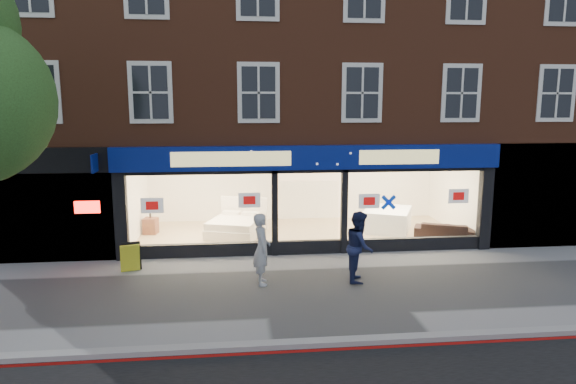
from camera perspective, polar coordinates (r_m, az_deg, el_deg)
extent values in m
plane|color=gray|center=(12.85, 4.41, -10.73)|extent=(120.00, 120.00, 0.00)
cube|color=#8C0A07|center=(10.07, 7.74, -16.84)|extent=(60.00, 0.10, 0.01)
cube|color=gray|center=(10.22, 7.48, -16.07)|extent=(60.00, 0.25, 0.12)
cube|color=tan|center=(17.79, 1.35, -4.67)|extent=(11.00, 4.50, 0.10)
cube|color=brown|center=(19.07, 0.73, 16.30)|extent=(19.00, 8.00, 6.70)
cube|color=navy|center=(14.95, 2.57, 3.85)|extent=(11.40, 0.28, 0.70)
cube|color=black|center=(15.68, 2.38, -6.12)|extent=(11.00, 0.18, 0.40)
cube|color=black|center=(15.56, -18.06, -2.55)|extent=(0.35, 0.30, 2.60)
cube|color=black|center=(17.07, 21.02, -1.65)|extent=(0.35, 0.30, 2.60)
cube|color=white|center=(15.17, -9.78, -1.93)|extent=(4.20, 0.02, 2.10)
cube|color=white|center=(16.10, 13.98, -1.40)|extent=(4.20, 0.02, 2.10)
cube|color=white|center=(15.61, 2.31, -2.59)|extent=(1.80, 0.02, 2.10)
cube|color=silver|center=(19.72, 0.52, 0.49)|extent=(11.00, 0.20, 2.60)
cube|color=#FFEAC6|center=(17.32, 1.38, 3.52)|extent=(11.00, 4.50, 0.12)
cube|color=black|center=(16.30, -25.18, -1.20)|extent=(3.80, 0.60, 3.30)
cube|color=#FF140C|center=(15.62, -21.42, -1.58)|extent=(0.70, 0.04, 0.35)
cube|color=black|center=(18.13, 26.51, -0.27)|extent=(4.00, 0.40, 3.30)
cube|color=white|center=(17.44, -5.86, -4.28)|extent=(2.13, 2.31, 0.33)
cube|color=white|center=(17.37, -5.88, -3.37)|extent=(2.04, 2.21, 0.24)
cube|color=white|center=(18.28, -4.89, -2.31)|extent=(1.64, 0.65, 1.14)
cube|color=white|center=(18.08, -6.28, -2.29)|extent=(0.68, 0.48, 0.11)
cube|color=white|center=(17.86, -4.12, -2.40)|extent=(0.68, 0.48, 0.11)
cube|color=brown|center=(18.16, -15.01, -3.65)|extent=(0.52, 0.52, 0.55)
cube|color=white|center=(18.45, 10.94, -3.76)|extent=(2.14, 2.34, 0.25)
cube|color=white|center=(18.39, 10.97, -3.00)|extent=(2.14, 2.34, 0.25)
cube|color=white|center=(18.34, 10.99, -2.24)|extent=(2.14, 2.34, 0.25)
imported|color=black|center=(17.64, 16.97, -4.14)|extent=(2.03, 1.47, 0.55)
cube|color=yellow|center=(14.64, -17.07, -6.93)|extent=(0.58, 0.46, 0.79)
imported|color=#ADAFB5|center=(12.94, -2.93, -6.33)|extent=(0.47, 0.68, 1.82)
imported|color=#181F44|center=(13.27, 7.94, -6.01)|extent=(0.86, 1.01, 1.82)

